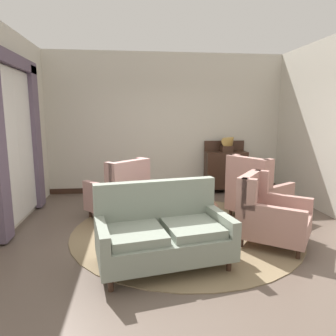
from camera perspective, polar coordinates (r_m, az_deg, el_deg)
name	(u,v)px	position (r m, az deg, el deg)	size (l,w,h in m)	color
ground	(188,238)	(4.67, 3.82, -12.78)	(8.05, 8.05, 0.00)	brown
wall_back	(167,124)	(7.15, -0.26, 8.19)	(5.60, 0.08, 3.16)	beige
wall_left	(8,129)	(5.45, -27.51, 6.50)	(0.08, 4.03, 3.16)	beige
wall_right	(332,127)	(6.19, 28.18, 6.73)	(0.08, 4.03, 3.16)	beige
baseboard_back	(167,188)	(7.31, -0.20, -3.81)	(5.44, 0.03, 0.12)	#382319
area_rug	(185,230)	(4.94, 3.17, -11.38)	(3.51, 3.51, 0.01)	#847051
window_with_curtains	(18,136)	(5.54, -26.00, 5.42)	(0.12, 2.00, 2.69)	silver
coffee_table	(188,210)	(4.74, 3.78, -7.72)	(0.90, 0.90, 0.44)	#382319
porcelain_vase	(190,193)	(4.71, 4.05, -4.71)	(0.17, 0.17, 0.38)	#384C93
settee	(163,233)	(3.78, -1.00, -11.87)	(1.69, 1.12, 0.98)	gray
armchair_back_corner	(256,193)	(5.57, 16.03, -4.52)	(1.19, 1.15, 1.10)	tan
armchair_far_left	(120,194)	(5.39, -8.90, -4.78)	(1.17, 1.18, 1.05)	tan
armchair_near_window	(269,215)	(4.55, 18.21, -8.29)	(1.17, 1.14, 0.98)	tan
side_table	(239,185)	(6.14, 13.06, -3.06)	(0.50, 0.50, 0.74)	#382319
sideboard	(225,169)	(7.25, 10.61, -0.23)	(0.95, 0.38, 1.19)	#382319
gramophone	(229,142)	(7.10, 11.33, 4.71)	(0.44, 0.48, 0.48)	#382319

